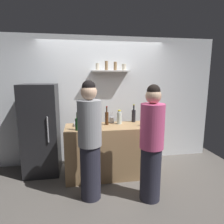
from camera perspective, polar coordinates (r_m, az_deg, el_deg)
The scene contains 13 objects.
ground_plane at distance 3.32m, azimuth 0.05°, elevation -22.49°, with size 5.28×5.28×0.00m, color #59544F.
back_wall_assembly at distance 4.05m, azimuth -2.84°, elevation 3.33°, with size 4.80×0.32×2.60m.
refrigerator at distance 3.80m, azimuth -20.27°, elevation -4.98°, with size 0.63×0.63×1.67m.
counter at distance 3.59m, azimuth -0.00°, elevation -11.37°, with size 1.66×0.62×0.94m, color #9E7A51.
baking_pan at distance 3.52m, azimuth -8.38°, elevation -3.49°, with size 0.34×0.24×0.05m, color gray.
utensil_holder at distance 3.66m, azimuth -0.09°, elevation -2.27°, with size 0.09×0.09×0.22m.
wine_bottle_amber_glass at distance 3.49m, azimuth -1.56°, elevation -1.73°, with size 0.06×0.06×0.34m.
wine_bottle_dark_glass at distance 3.73m, azimuth 6.42°, elevation -1.00°, with size 0.07×0.07×0.34m.
wine_bottle_pale_glass at distance 3.43m, azimuth 10.63°, elevation -2.20°, with size 0.07×0.07×0.33m.
wine_bottle_green_glass at distance 3.19m, azimuth -10.18°, elevation -3.43°, with size 0.08×0.08×0.29m.
water_bottle_plastic at distance 3.55m, azimuth 2.17°, elevation -1.72°, with size 0.09×0.09×0.26m.
person_grey_hoodie at distance 2.82m, azimuth -6.56°, elevation -8.79°, with size 0.34×0.34×1.76m.
person_pink_top at distance 2.84m, azimuth 11.63°, elevation -9.51°, with size 0.34×0.34×1.70m.
Camera 1 is at (-0.46, -2.75, 1.80)m, focal length 30.83 mm.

